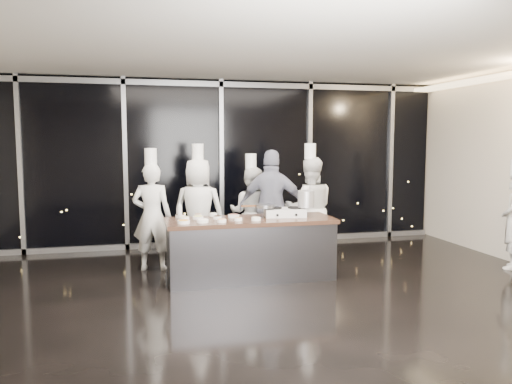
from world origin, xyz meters
TOP-DOWN VIEW (x-y plane):
  - ground at (0.00, 0.00)m, footprint 9.00×9.00m
  - room_shell at (0.18, 0.00)m, footprint 9.02×7.02m
  - window_wall at (0.00, 3.43)m, footprint 8.90×0.11m
  - demo_counter at (0.00, 0.90)m, footprint 2.46×0.86m
  - stove at (0.55, 0.99)m, footprint 0.65×0.45m
  - frying_pan at (0.24, 1.01)m, footprint 0.52×0.33m
  - stock_pot at (0.87, 0.93)m, footprint 0.28×0.28m
  - prep_bowls at (-0.62, 0.94)m, footprint 1.19×0.70m
  - squeeze_bottle at (-1.00, 1.17)m, footprint 0.07×0.07m
  - chef_far_left at (-1.39, 1.77)m, footprint 0.69×0.53m
  - chef_left at (-0.62, 2.04)m, footprint 0.99×0.79m
  - chef_center at (0.31, 2.19)m, footprint 0.95×0.86m
  - guest at (0.57, 1.74)m, footprint 1.20×0.85m
  - chef_right at (1.22, 1.76)m, footprint 0.95×0.80m

SIDE VIEW (x-z plane):
  - ground at x=0.00m, z-range 0.00..0.00m
  - demo_counter at x=0.00m, z-range 0.00..0.90m
  - chef_center at x=0.31m, z-range -0.10..1.71m
  - chef_far_left at x=-1.39m, z-range -0.09..1.83m
  - chef_left at x=-0.62m, z-range -0.10..1.88m
  - chef_right at x=1.22m, z-range -0.11..1.89m
  - prep_bowls at x=-0.62m, z-range 0.90..0.95m
  - guest at x=0.57m, z-range 0.00..1.89m
  - stove at x=0.55m, z-range 0.89..1.03m
  - squeeze_bottle at x=-1.00m, z-range 0.89..1.14m
  - frying_pan at x=0.24m, z-range 1.04..1.09m
  - stock_pot at x=0.87m, z-range 1.04..1.29m
  - window_wall at x=0.00m, z-range 0.00..3.20m
  - room_shell at x=0.18m, z-range 0.64..3.85m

